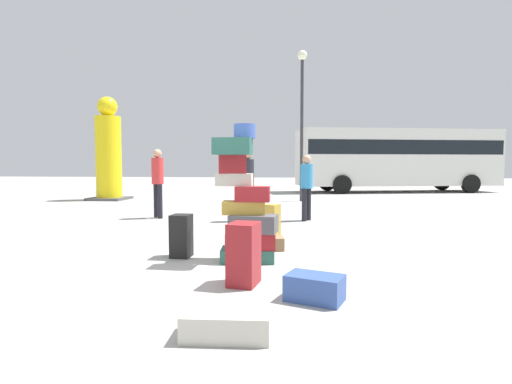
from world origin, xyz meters
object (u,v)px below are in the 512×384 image
suitcase_brown_foreground_near (265,243)px  suitcase_maroon_left_side (244,254)px  lamp_post (302,102)px  suitcase_tan_behind_tower (271,220)px  person_passerby_in_red (307,182)px  person_bearded_onlooker (158,177)px  suitcase_black_foreground_far (181,236)px  suitcase_cream_white_trunk (226,324)px  suitcase_navy_upright_blue (315,288)px  parked_bus (396,156)px  yellow_dummy_statue (109,154)px  suitcase_tower (246,208)px  person_tourist_with_camera (248,179)px

suitcase_brown_foreground_near → suitcase_maroon_left_side: bearing=-101.0°
lamp_post → suitcase_tan_behind_tower: bearing=-93.4°
lamp_post → person_passerby_in_red: bearing=-87.8°
person_bearded_onlooker → suitcase_brown_foreground_near: bearing=-6.4°
suitcase_black_foreground_far → lamp_post: 10.25m
suitcase_cream_white_trunk → suitcase_maroon_left_side: suitcase_maroon_left_side is taller
suitcase_navy_upright_blue → lamp_post: lamp_post is taller
parked_bus → yellow_dummy_statue: bearing=-165.7°
suitcase_tower → parked_bus: parked_bus is taller
suitcase_tower → lamp_post: (0.62, 9.64, 2.97)m
suitcase_black_foreground_far → parked_bus: size_ratio=0.06×
suitcase_black_foreground_far → suitcase_cream_white_trunk: (1.21, -2.60, -0.21)m
suitcase_tower → lamp_post: size_ratio=0.34×
person_tourist_with_camera → person_passerby_in_red: bearing=109.3°
suitcase_brown_foreground_near → yellow_dummy_statue: bearing=120.0°
suitcase_maroon_left_side → person_tourist_with_camera: person_tourist_with_camera is taller
suitcase_cream_white_trunk → person_tourist_with_camera: (-0.81, 6.49, 0.92)m
suitcase_black_foreground_far → suitcase_tower: bearing=-4.7°
suitcase_cream_white_trunk → yellow_dummy_statue: bearing=117.0°
suitcase_brown_foreground_near → person_bearded_onlooker: 4.75m
suitcase_cream_white_trunk → parked_bus: 19.01m
suitcase_brown_foreground_near → person_tourist_with_camera: size_ratio=0.34×
suitcase_tower → suitcase_navy_upright_blue: 1.91m
suitcase_cream_white_trunk → yellow_dummy_statue: size_ratio=0.17×
person_tourist_with_camera → suitcase_black_foreground_far: bearing=3.6°
yellow_dummy_statue → suitcase_tan_behind_tower: bearing=-45.8°
person_tourist_with_camera → person_passerby_in_red: size_ratio=1.07×
person_bearded_onlooker → yellow_dummy_statue: size_ratio=0.44×
person_bearded_onlooker → lamp_post: bearing=98.0°
suitcase_tan_behind_tower → person_tourist_with_camera: size_ratio=0.35×
suitcase_tower → suitcase_cream_white_trunk: suitcase_tower is taller
suitcase_brown_foreground_near → parked_bus: (5.18, 14.93, 1.73)m
person_tourist_with_camera → lamp_post: lamp_post is taller
suitcase_black_foreground_far → suitcase_brown_foreground_near: size_ratio=1.07×
suitcase_maroon_left_side → suitcase_brown_foreground_near: bearing=97.5°
suitcase_tower → suitcase_maroon_left_side: 1.19m
suitcase_tan_behind_tower → suitcase_cream_white_trunk: (0.06, -4.51, -0.20)m
lamp_post → suitcase_navy_upright_blue: bearing=-88.4°
suitcase_brown_foreground_near → suitcase_navy_upright_blue: size_ratio=1.07×
suitcase_tower → parked_bus: 16.66m
lamp_post → suitcase_black_foreground_far: bearing=-99.5°
parked_bus → person_passerby_in_red: bearing=-124.9°
suitcase_black_foreground_far → suitcase_cream_white_trunk: suitcase_black_foreground_far is taller
suitcase_brown_foreground_near → suitcase_tan_behind_tower: 1.23m
suitcase_tan_behind_tower → person_tourist_with_camera: bearing=132.9°
suitcase_brown_foreground_near → parked_bus: parked_bus is taller
suitcase_brown_foreground_near → suitcase_navy_upright_blue: bearing=-82.2°
suitcase_black_foreground_far → suitcase_maroon_left_side: suitcase_maroon_left_side is taller
suitcase_tower → suitcase_navy_upright_blue: bearing=-58.8°
person_tourist_with_camera → parked_bus: 13.18m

